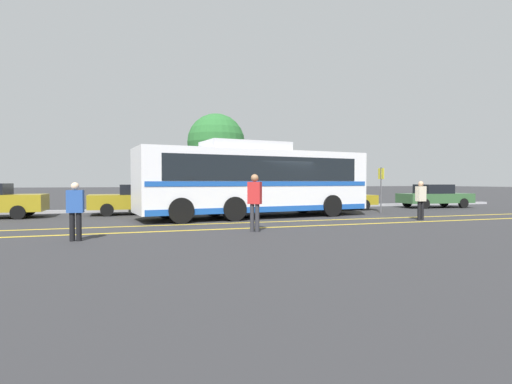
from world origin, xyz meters
TOP-DOWN VIEW (x-y plane):
  - ground_plane at (0.00, 0.00)m, footprint 220.00×220.00m
  - lane_strip_0 at (-1.12, -2.09)m, footprint 30.58×0.20m
  - lane_strip_1 at (-1.12, -3.91)m, footprint 30.58×0.20m
  - curb_strip at (-1.12, 5.43)m, footprint 38.58×0.36m
  - transit_bus at (-1.14, 0.11)m, footprint 11.10×4.01m
  - parked_car_1 at (-6.16, 3.59)m, footprint 4.67×2.10m
  - parked_car_2 at (-0.88, 3.63)m, footprint 4.24×2.26m
  - parked_car_3 at (4.69, 3.30)m, footprint 4.63×2.12m
  - parked_car_4 at (11.58, 3.16)m, footprint 4.53×2.12m
  - pedestrian_0 at (-8.02, -5.34)m, footprint 0.44×0.27m
  - pedestrian_1 at (-2.80, -4.92)m, footprint 0.47×0.43m
  - pedestrian_2 at (5.02, -3.33)m, footprint 0.45×0.28m
  - bus_stop_sign at (5.82, 0.56)m, footprint 0.08×0.40m
  - tree_0 at (-1.18, 8.36)m, footprint 3.71×3.71m

SIDE VIEW (x-z plane):
  - ground_plane at x=0.00m, z-range 0.00..0.00m
  - lane_strip_0 at x=-1.12m, z-range 0.00..0.01m
  - lane_strip_1 at x=-1.12m, z-range 0.00..0.01m
  - curb_strip at x=-1.12m, z-range 0.00..0.15m
  - parked_car_3 at x=4.69m, z-range 0.02..1.36m
  - parked_car_2 at x=-0.88m, z-range 0.03..1.39m
  - parked_car_4 at x=11.58m, z-range 0.00..1.44m
  - parked_car_1 at x=-6.16m, z-range 0.01..1.48m
  - pedestrian_0 at x=-8.02m, z-range 0.10..1.69m
  - pedestrian_2 at x=5.02m, z-range 0.11..1.74m
  - pedestrian_1 at x=-2.80m, z-range 0.14..1.99m
  - bus_stop_sign at x=5.82m, z-range 0.31..2.67m
  - transit_bus at x=-1.14m, z-range 0.03..3.40m
  - tree_0 at x=-1.18m, z-range 1.14..7.15m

